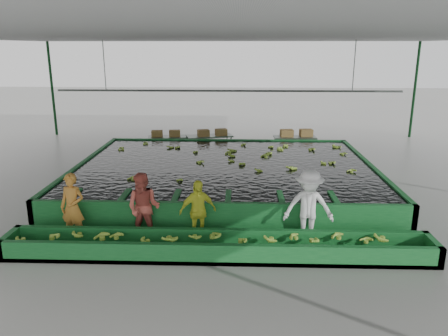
{
  "coord_description": "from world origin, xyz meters",
  "views": [
    {
      "loc": [
        0.48,
        -12.88,
        4.74
      ],
      "look_at": [
        0.0,
        0.5,
        1.0
      ],
      "focal_mm": 35.0,
      "sensor_mm": 36.0,
      "label": 1
    }
  ],
  "objects_px": {
    "worker_d": "(309,207)",
    "packing_table_right": "(295,146)",
    "worker_c": "(198,211)",
    "box_stack_mid": "(212,136)",
    "flotation_tank": "(225,176)",
    "worker_a": "(73,207)",
    "box_stack_left": "(166,136)",
    "packing_table_left": "(169,145)",
    "sorting_trough": "(218,246)",
    "worker_b": "(144,208)",
    "box_stack_right": "(296,136)",
    "packing_table_mid": "(210,145)"
  },
  "relations": [
    {
      "from": "worker_d",
      "to": "packing_table_right",
      "type": "distance_m",
      "value": 9.21
    },
    {
      "from": "worker_c",
      "to": "box_stack_mid",
      "type": "xyz_separation_m",
      "value": [
        -0.19,
        8.93,
        0.11
      ]
    },
    {
      "from": "flotation_tank",
      "to": "worker_a",
      "type": "height_order",
      "value": "worker_a"
    },
    {
      "from": "worker_d",
      "to": "worker_c",
      "type": "bearing_deg",
      "value": -177.69
    },
    {
      "from": "worker_a",
      "to": "worker_d",
      "type": "distance_m",
      "value": 5.86
    },
    {
      "from": "worker_d",
      "to": "worker_a",
      "type": "bearing_deg",
      "value": -177.69
    },
    {
      "from": "box_stack_left",
      "to": "flotation_tank",
      "type": "bearing_deg",
      "value": -59.43
    },
    {
      "from": "packing_table_left",
      "to": "box_stack_mid",
      "type": "distance_m",
      "value": 2.04
    },
    {
      "from": "worker_d",
      "to": "sorting_trough",
      "type": "bearing_deg",
      "value": -157.63
    },
    {
      "from": "worker_b",
      "to": "box_stack_right",
      "type": "relative_size",
      "value": 1.22
    },
    {
      "from": "worker_a",
      "to": "box_stack_right",
      "type": "distance_m",
      "value": 11.43
    },
    {
      "from": "worker_d",
      "to": "box_stack_mid",
      "type": "distance_m",
      "value": 9.4
    },
    {
      "from": "packing_table_right",
      "to": "sorting_trough",
      "type": "bearing_deg",
      "value": -106.58
    },
    {
      "from": "worker_b",
      "to": "packing_table_left",
      "type": "relative_size",
      "value": 0.96
    },
    {
      "from": "worker_c",
      "to": "packing_table_mid",
      "type": "height_order",
      "value": "worker_c"
    },
    {
      "from": "sorting_trough",
      "to": "worker_c",
      "type": "height_order",
      "value": "worker_c"
    },
    {
      "from": "flotation_tank",
      "to": "worker_d",
      "type": "bearing_deg",
      "value": -63.01
    },
    {
      "from": "packing_table_left",
      "to": "sorting_trough",
      "type": "bearing_deg",
      "value": -74.77
    },
    {
      "from": "worker_b",
      "to": "packing_table_right",
      "type": "bearing_deg",
      "value": 70.83
    },
    {
      "from": "sorting_trough",
      "to": "worker_d",
      "type": "xyz_separation_m",
      "value": [
        2.19,
        0.8,
        0.7
      ]
    },
    {
      "from": "worker_b",
      "to": "box_stack_right",
      "type": "bearing_deg",
      "value": 70.73
    },
    {
      "from": "packing_table_left",
      "to": "packing_table_mid",
      "type": "distance_m",
      "value": 1.84
    },
    {
      "from": "sorting_trough",
      "to": "worker_c",
      "type": "distance_m",
      "value": 1.11
    },
    {
      "from": "packing_table_mid",
      "to": "box_stack_left",
      "type": "bearing_deg",
      "value": 177.91
    },
    {
      "from": "packing_table_mid",
      "to": "worker_a",
      "type": "bearing_deg",
      "value": -107.39
    },
    {
      "from": "worker_a",
      "to": "box_stack_mid",
      "type": "distance_m",
      "value": 9.41
    },
    {
      "from": "packing_table_mid",
      "to": "box_stack_right",
      "type": "xyz_separation_m",
      "value": [
        3.89,
        0.26,
        0.39
      ]
    },
    {
      "from": "worker_d",
      "to": "box_stack_right",
      "type": "xyz_separation_m",
      "value": [
        0.85,
        9.26,
        -0.1
      ]
    },
    {
      "from": "worker_b",
      "to": "packing_table_left",
      "type": "height_order",
      "value": "worker_b"
    },
    {
      "from": "worker_b",
      "to": "packing_table_left",
      "type": "bearing_deg",
      "value": 103.82
    },
    {
      "from": "box_stack_mid",
      "to": "flotation_tank",
      "type": "bearing_deg",
      "value": -81.16
    },
    {
      "from": "worker_c",
      "to": "box_stack_mid",
      "type": "relative_size",
      "value": 1.23
    },
    {
      "from": "packing_table_left",
      "to": "packing_table_right",
      "type": "relative_size",
      "value": 0.99
    },
    {
      "from": "sorting_trough",
      "to": "packing_table_left",
      "type": "relative_size",
      "value": 5.44
    },
    {
      "from": "worker_a",
      "to": "packing_table_right",
      "type": "relative_size",
      "value": 0.93
    },
    {
      "from": "box_stack_left",
      "to": "worker_c",
      "type": "bearing_deg",
      "value": -75.88
    },
    {
      "from": "flotation_tank",
      "to": "box_stack_left",
      "type": "relative_size",
      "value": 7.82
    },
    {
      "from": "worker_a",
      "to": "worker_c",
      "type": "relative_size",
      "value": 1.08
    },
    {
      "from": "box_stack_mid",
      "to": "worker_c",
      "type": "bearing_deg",
      "value": -88.81
    },
    {
      "from": "worker_c",
      "to": "packing_table_left",
      "type": "bearing_deg",
      "value": 80.18
    },
    {
      "from": "packing_table_left",
      "to": "box_stack_mid",
      "type": "xyz_separation_m",
      "value": [
        1.97,
        -0.15,
        0.5
      ]
    },
    {
      "from": "packing_table_right",
      "to": "worker_c",
      "type": "bearing_deg",
      "value": -110.92
    },
    {
      "from": "packing_table_mid",
      "to": "packing_table_right",
      "type": "xyz_separation_m",
      "value": [
        3.82,
        0.16,
        -0.03
      ]
    },
    {
      "from": "worker_b",
      "to": "packing_table_left",
      "type": "xyz_separation_m",
      "value": [
        -0.82,
        9.08,
        -0.46
      ]
    },
    {
      "from": "sorting_trough",
      "to": "packing_table_mid",
      "type": "bearing_deg",
      "value": 94.96
    },
    {
      "from": "worker_d",
      "to": "packing_table_mid",
      "type": "relative_size",
      "value": 0.94
    },
    {
      "from": "worker_a",
      "to": "packing_table_mid",
      "type": "distance_m",
      "value": 9.44
    },
    {
      "from": "packing_table_mid",
      "to": "packing_table_right",
      "type": "bearing_deg",
      "value": 2.44
    },
    {
      "from": "flotation_tank",
      "to": "box_stack_right",
      "type": "height_order",
      "value": "box_stack_right"
    },
    {
      "from": "packing_table_left",
      "to": "box_stack_right",
      "type": "relative_size",
      "value": 1.27
    }
  ]
}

